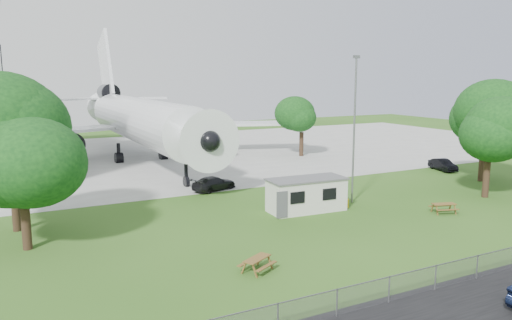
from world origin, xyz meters
name	(u,v)px	position (x,y,z in m)	size (l,w,h in m)	color
ground	(311,238)	(0.00, 0.00, 0.00)	(160.00, 160.00, 0.00)	#447026
concrete_apron	(151,156)	(0.00, 38.00, 0.01)	(120.00, 46.00, 0.03)	#B7B7B2
airliner	(138,118)	(-2.00, 35.86, 5.27)	(46.36, 47.73, 17.69)	white
site_cabin	(307,194)	(3.45, 5.86, 1.31)	(6.82, 3.06, 2.62)	silver
picnic_west	(257,271)	(-5.71, -3.28, 0.00)	(1.80, 1.50, 0.76)	brown
picnic_east	(443,213)	(12.51, 0.38, 0.00)	(1.80, 1.50, 0.76)	brown
fence	(420,294)	(0.00, -9.50, 0.00)	(58.00, 0.04, 1.30)	gray
lamp_mast	(354,132)	(8.20, 6.20, 6.00)	(0.16, 0.16, 12.00)	slate
tree_west_big	(9,123)	(-17.00, 10.69, 7.41)	(9.15, 9.15, 11.99)	#382619
tree_west_small	(21,166)	(-16.59, 6.30, 5.22)	(7.17, 7.17, 8.82)	#382619
tree_east_front	(490,132)	(19.81, 2.39, 5.75)	(7.03, 7.03, 9.28)	#382619
tree_east_back	(485,117)	(25.24, 7.17, 6.51)	(7.93, 7.93, 10.49)	#382619
tree_far_apron	(302,115)	(17.73, 28.95, 5.46)	(5.41, 5.41, 8.19)	#382619
car_ne_sedan	(443,165)	(26.29, 12.98, 0.64)	(1.36, 3.90, 1.28)	black
car_apron_van	(214,184)	(-0.28, 15.74, 0.65)	(1.82, 4.48, 1.30)	black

